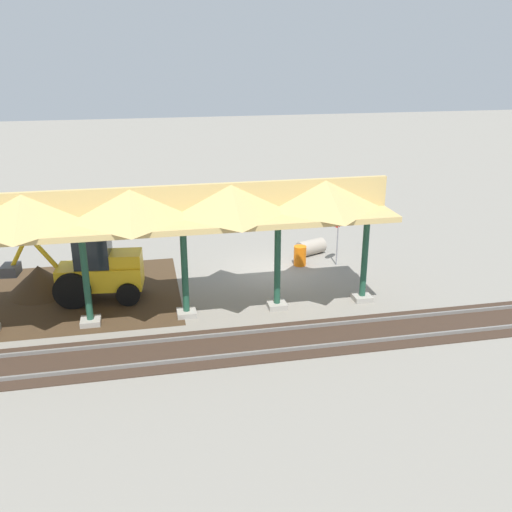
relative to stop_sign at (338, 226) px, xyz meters
The scene contains 9 objects.
ground_plane 3.50m from the stop_sign, ahead, with size 120.00×120.00×0.00m, color gray.
dirt_work_zone 11.67m from the stop_sign, ahead, with size 8.47×7.00×0.01m, color #42301E.
platform_canopy 9.93m from the stop_sign, 23.63° to the left, with size 18.30×3.20×4.90m.
rail_tracks 7.37m from the stop_sign, 65.43° to the left, with size 60.00×2.58×0.15m.
stop_sign is the anchor object (origin of this frame).
backhoe 10.53m from the stop_sign, ahead, with size 5.29×1.99×2.82m.
dirt_mound 12.84m from the stop_sign, ahead, with size 5.07×5.07×2.30m, color #42301E.
concrete_pipe 2.26m from the stop_sign, 64.26° to the right, with size 1.53×1.19×0.72m.
traffic_barrel 2.16m from the stop_sign, ahead, with size 0.56×0.56×0.90m, color orange.
Camera 1 is at (5.47, 22.69, 9.29)m, focal length 40.00 mm.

